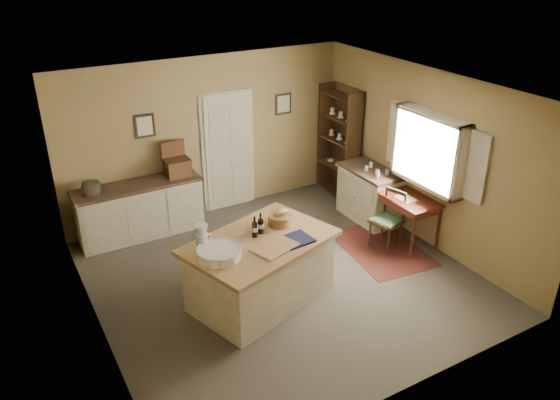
# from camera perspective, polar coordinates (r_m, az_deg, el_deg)

# --- Properties ---
(ground) EXTENTS (5.00, 5.00, 0.00)m
(ground) POSITION_cam_1_polar(r_m,az_deg,el_deg) (7.86, 0.21, -8.08)
(ground) COLOR brown
(ground) RESTS_ON ground
(wall_back) EXTENTS (5.00, 0.10, 2.70)m
(wall_back) POSITION_cam_1_polar(r_m,az_deg,el_deg) (9.28, -7.55, 6.55)
(wall_back) COLOR olive
(wall_back) RESTS_ON ground
(wall_front) EXTENTS (5.00, 0.10, 2.70)m
(wall_front) POSITION_cam_1_polar(r_m,az_deg,el_deg) (5.45, 13.62, -8.86)
(wall_front) COLOR olive
(wall_front) RESTS_ON ground
(wall_left) EXTENTS (0.10, 5.00, 2.70)m
(wall_left) POSITION_cam_1_polar(r_m,az_deg,el_deg) (6.45, -19.42, -3.84)
(wall_left) COLOR olive
(wall_left) RESTS_ON ground
(wall_right) EXTENTS (0.10, 5.00, 2.70)m
(wall_right) POSITION_cam_1_polar(r_m,az_deg,el_deg) (8.62, 14.84, 4.34)
(wall_right) COLOR olive
(wall_right) RESTS_ON ground
(ceiling) EXTENTS (5.00, 5.00, 0.00)m
(ceiling) POSITION_cam_1_polar(r_m,az_deg,el_deg) (6.73, 0.25, 11.34)
(ceiling) COLOR silver
(ceiling) RESTS_ON wall_back
(door) EXTENTS (0.97, 0.06, 2.11)m
(door) POSITION_cam_1_polar(r_m,az_deg,el_deg) (9.48, -5.42, 5.19)
(door) COLOR #B8BA9D
(door) RESTS_ON ground
(framed_prints) EXTENTS (2.82, 0.02, 0.38)m
(framed_prints) POSITION_cam_1_polar(r_m,az_deg,el_deg) (9.22, -6.47, 8.90)
(framed_prints) COLOR black
(framed_prints) RESTS_ON ground
(window) EXTENTS (0.25, 1.99, 1.12)m
(window) POSITION_cam_1_polar(r_m,az_deg,el_deg) (8.36, 15.54, 5.07)
(window) COLOR beige
(window) RESTS_ON ground
(work_island) EXTENTS (2.14, 1.71, 1.20)m
(work_island) POSITION_cam_1_polar(r_m,az_deg,el_deg) (7.17, -2.14, -7.20)
(work_island) COLOR beige
(work_island) RESTS_ON ground
(sideboard) EXTENTS (1.99, 0.57, 1.18)m
(sideboard) POSITION_cam_1_polar(r_m,az_deg,el_deg) (8.97, -14.38, -0.82)
(sideboard) COLOR beige
(sideboard) RESTS_ON ground
(rug) EXTENTS (1.28, 1.72, 0.01)m
(rug) POSITION_cam_1_polar(r_m,az_deg,el_deg) (8.68, 10.54, -4.94)
(rug) COLOR #4F1A18
(rug) RESTS_ON ground
(writing_desk) EXTENTS (0.59, 0.96, 0.82)m
(writing_desk) POSITION_cam_1_polar(r_m,az_deg,el_deg) (8.64, 13.20, -0.33)
(writing_desk) COLOR #3D160C
(writing_desk) RESTS_ON ground
(desk_chair) EXTENTS (0.52, 0.52, 0.90)m
(desk_chair) POSITION_cam_1_polar(r_m,az_deg,el_deg) (8.52, 11.06, -2.18)
(desk_chair) COLOR black
(desk_chair) RESTS_ON ground
(right_cabinet) EXTENTS (0.62, 1.11, 0.99)m
(right_cabinet) POSITION_cam_1_polar(r_m,az_deg,el_deg) (9.35, 9.34, 0.65)
(right_cabinet) COLOR beige
(right_cabinet) RESTS_ON ground
(shelving_unit) EXTENTS (0.34, 0.91, 2.02)m
(shelving_unit) POSITION_cam_1_polar(r_m,az_deg,el_deg) (10.02, 6.40, 6.01)
(shelving_unit) COLOR black
(shelving_unit) RESTS_ON ground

